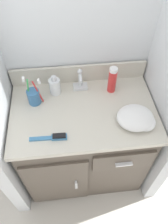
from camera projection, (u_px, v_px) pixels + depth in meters
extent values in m
plane|color=beige|center=(84.00, 166.00, 1.84)|extent=(6.00, 6.00, 0.00)
cube|color=silver|center=(77.00, 25.00, 1.18)|extent=(1.03, 0.08, 2.20)
cube|color=brown|center=(84.00, 145.00, 1.56)|extent=(0.82, 0.49, 0.72)
cube|color=brown|center=(58.00, 184.00, 1.42)|extent=(0.39, 0.02, 0.57)
cube|color=brown|center=(123.00, 161.00, 1.26)|extent=(0.36, 0.02, 0.17)
cube|color=silver|center=(76.00, 185.00, 1.42)|extent=(0.02, 0.02, 0.09)
cube|color=silver|center=(124.00, 164.00, 1.25)|extent=(0.10, 0.02, 0.01)
cube|color=beige|center=(84.00, 112.00, 1.27)|extent=(0.85, 0.53, 0.03)
ellipsoid|color=#B6B2A4|center=(84.00, 118.00, 1.32)|extent=(0.36, 0.32, 0.15)
cylinder|color=silver|center=(84.00, 125.00, 1.37)|extent=(0.03, 0.03, 0.01)
cube|color=beige|center=(79.00, 73.00, 1.37)|extent=(0.85, 0.02, 0.12)
cube|color=silver|center=(80.00, 87.00, 1.37)|extent=(0.09, 0.06, 0.02)
cylinder|color=silver|center=(80.00, 80.00, 1.33)|extent=(0.02, 0.02, 0.08)
cylinder|color=silver|center=(81.00, 79.00, 1.28)|extent=(0.02, 0.06, 0.02)
sphere|color=silver|center=(80.00, 72.00, 1.29)|extent=(0.03, 0.03, 0.03)
cylinder|color=teal|center=(34.00, 97.00, 1.27)|extent=(0.07, 0.07, 0.09)
cylinder|color=#D13838|center=(38.00, 92.00, 1.24)|extent=(0.04, 0.01, 0.16)
cube|color=white|center=(39.00, 81.00, 1.17)|extent=(0.02, 0.02, 0.03)
cylinder|color=green|center=(28.00, 91.00, 1.23)|extent=(0.03, 0.01, 0.18)
cube|color=white|center=(23.00, 79.00, 1.17)|extent=(0.02, 0.02, 0.03)
cylinder|color=white|center=(55.00, 86.00, 1.31)|extent=(0.07, 0.07, 0.10)
cylinder|color=silver|center=(54.00, 79.00, 1.26)|extent=(0.03, 0.03, 0.03)
cylinder|color=silver|center=(54.00, 79.00, 1.24)|extent=(0.01, 0.04, 0.01)
cylinder|color=red|center=(112.00, 81.00, 1.31)|extent=(0.05, 0.05, 0.15)
cylinder|color=white|center=(114.00, 70.00, 1.24)|extent=(0.05, 0.05, 0.02)
cube|color=teal|center=(41.00, 139.00, 1.14)|extent=(0.12, 0.02, 0.01)
cube|color=teal|center=(59.00, 137.00, 1.14)|extent=(0.08, 0.04, 0.02)
cube|color=black|center=(59.00, 136.00, 1.13)|extent=(0.07, 0.03, 0.01)
ellipsoid|color=white|center=(135.00, 118.00, 1.18)|extent=(0.20, 0.18, 0.07)
ellipsoid|color=white|center=(144.00, 121.00, 1.18)|extent=(0.12, 0.13, 0.05)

